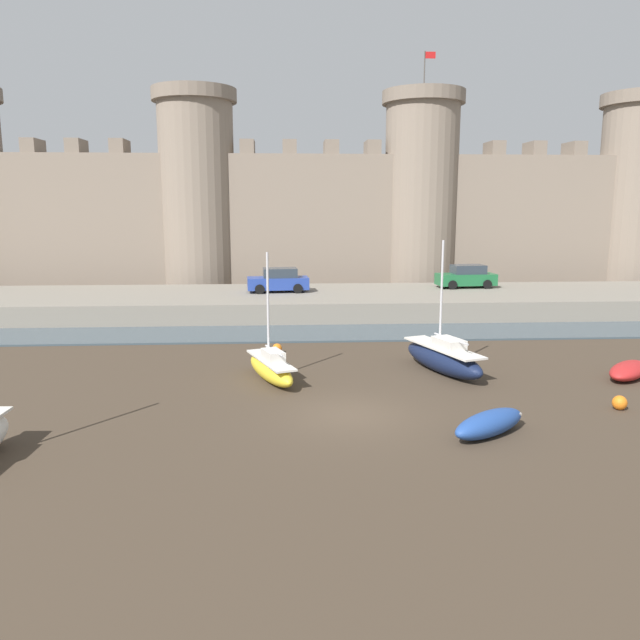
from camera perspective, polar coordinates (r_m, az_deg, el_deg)
ground_plane at (r=21.84m, az=2.71°, el=-8.66°), size 160.00×160.00×0.00m
water_channel at (r=35.09m, az=0.35°, el=-1.21°), size 80.00×4.50×0.10m
quay_road at (r=42.10m, az=-0.28°, el=1.61°), size 66.13×10.00×1.34m
castle at (r=51.30m, az=-0.88°, el=10.37°), size 60.70×6.57×19.03m
sailboat_near_channel_left at (r=27.47m, az=11.19°, el=-3.39°), size 3.00×5.51×5.69m
sailboat_midflat_centre at (r=25.84m, az=-4.52°, el=-4.35°), size 2.48×4.56×5.29m
rowboat_midflat_right at (r=20.56m, az=15.23°, el=-9.07°), size 3.13×2.62×0.78m
rowboat_foreground_left at (r=29.19m, az=26.40°, el=-4.11°), size 3.08×3.04×0.68m
mooring_buoy_off_centre at (r=30.63m, az=-3.94°, el=-2.60°), size 0.47×0.47×0.47m
mooring_buoy_near_shore at (r=24.67m, az=25.71°, el=-6.83°), size 0.51×0.51×0.51m
car_quay_east at (r=45.74m, az=13.24°, el=3.87°), size 4.22×2.12×1.62m
car_quay_west at (r=42.37m, az=-3.82°, el=3.62°), size 4.22×2.12×1.62m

